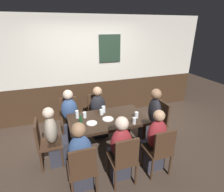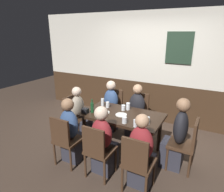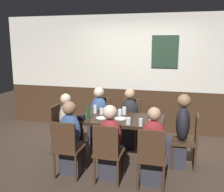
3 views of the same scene
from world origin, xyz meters
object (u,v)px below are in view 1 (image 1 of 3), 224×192
pint_glass_amber (101,112)px  tumbler_water (134,121)px  person_left_far (70,119)px  tumbler_short (123,122)px  plate_white_large (108,119)px  person_left_near (81,161)px  chair_left_far (70,115)px  person_head_east (152,120)px  chair_head_west (45,141)px  person_right_near (154,144)px  person_head_west (55,141)px  chair_head_east (158,120)px  chair_right_near (160,149)px  pint_glass_stout (85,115)px  beer_bottle_green (81,123)px  chair_mid_near (124,158)px  condiment_caddy (76,130)px  dining_table (107,123)px  chair_left_near (83,168)px  chair_mid_far (97,111)px  person_mid_far (99,115)px  highball_clear (104,110)px  beer_glass_half (77,115)px  pint_glass_pale (136,115)px  person_mid_near (120,152)px  plate_white_small (92,123)px

pint_glass_amber → tumbler_water: tumbler_water is taller
person_left_far → tumbler_short: size_ratio=10.59×
plate_white_large → person_left_near: bearing=-135.1°
chair_left_far → person_head_east: bearing=-27.5°
chair_head_west → tumbler_short: chair_head_west is taller
person_right_near → tumbler_short: 0.64m
person_head_west → tumbler_short: size_ratio=10.43×
chair_head_east → chair_right_near: bearing=-121.3°
pint_glass_stout → beer_bottle_green: bearing=-110.0°
chair_mid_near → tumbler_water: chair_mid_near is taller
plate_white_large → condiment_caddy: 0.65m
chair_left_far → tumbler_water: size_ratio=7.52×
tumbler_water → beer_bottle_green: bearing=170.1°
chair_left_far → person_head_west: person_head_west is taller
person_head_west → pint_glass_stout: bearing=15.3°
chair_mid_near → pint_glass_stout: 1.10m
tumbler_short → plate_white_large: size_ratio=0.52×
pint_glass_stout → condiment_caddy: 0.48m
pint_glass_amber → person_right_near: bearing=-50.6°
pint_glass_stout → chair_mid_near: bearing=-68.2°
chair_head_east → chair_head_west: bearing=180.0°
condiment_caddy → pint_glass_stout: bearing=63.6°
dining_table → person_left_far: bearing=133.2°
chair_left_near → pint_glass_stout: bearing=76.8°
chair_mid_near → pint_glass_stout: size_ratio=7.76×
chair_head_west → chair_left_near: (0.50, -0.82, 0.00)m
plate_white_large → tumbler_water: bearing=-37.5°
chair_mid_far → person_mid_far: size_ratio=0.78×
person_head_east → person_head_west: bearing=180.0°
person_right_near → highball_clear: 1.15m
person_left_far → beer_glass_half: 0.58m
chair_right_near → person_mid_far: size_ratio=0.78×
person_head_east → pint_glass_pale: size_ratio=10.37×
pint_glass_stout → person_left_near: bearing=-105.7°
pint_glass_amber → pint_glass_stout: pint_glass_stout is taller
person_left_far → plate_white_large: 0.98m
person_head_east → pint_glass_stout: 1.39m
chair_mid_near → person_mid_near: bearing=90.0°
chair_left_near → person_head_west: 0.89m
chair_head_east → person_left_near: (-1.75, -0.66, -0.01)m
person_mid_near → plate_white_small: person_mid_near is taller
person_mid_near → highball_clear: size_ratio=8.48×
person_left_near → plate_white_large: person_left_near is taller
chair_right_near → pint_glass_stout: bearing=136.0°
chair_left_near → person_left_near: person_left_near is taller
pint_glass_pale → plate_white_large: bearing=167.8°
chair_mid_far → person_mid_near: bearing=-90.0°
person_head_west → person_mid_far: person_mid_far is taller
chair_left_far → pint_glass_amber: bearing=-49.4°
person_mid_near → pint_glass_stout: (-0.39, 0.82, 0.31)m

